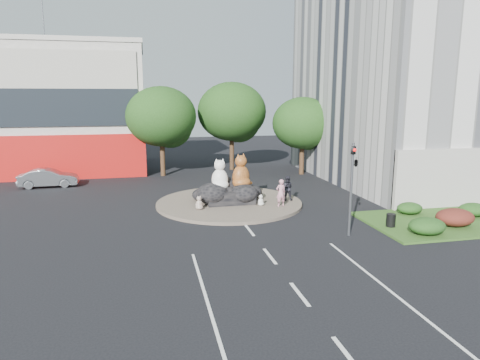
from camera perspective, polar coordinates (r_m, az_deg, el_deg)
The scene contains 22 objects.
ground at distance 20.36m, azimuth 4.00°, elevation -10.11°, with size 120.00×120.00×0.00m, color black.
roundabout_island at distance 29.61m, azimuth -1.45°, elevation -3.08°, with size 10.00×10.00×0.20m, color brown.
rock_plinth at distance 29.48m, azimuth -1.46°, elevation -2.04°, with size 3.20×2.60×0.90m, color black, non-canonical shape.
shophouse_block at distance 47.80m, azimuth -27.98°, elevation 8.44°, with size 25.20×12.30×17.40m.
grass_verge at distance 28.39m, azimuth 26.17°, elevation -4.95°, with size 10.00×6.00×0.12m, color #29531B.
tree_left at distance 40.33m, azimuth -10.36°, elevation 7.95°, with size 6.46×6.46×8.27m.
tree_mid at distance 43.13m, azimuth -1.04°, elevation 8.73°, with size 6.84×6.84×8.76m.
tree_right at distance 41.00m, azimuth 8.41°, elevation 7.19°, with size 5.70×5.70×7.30m.
hedge_near_green at distance 24.95m, azimuth 23.68°, elevation -5.64°, with size 2.00×1.60×0.90m, color #193611.
hedge_red at distance 27.20m, azimuth 26.74°, elevation -4.46°, with size 2.20×1.76×0.99m, color #4D1B14.
hedge_mid_green at distance 29.91m, azimuth 28.66°, elevation -3.48°, with size 1.80×1.44×0.81m, color #193611.
hedge_back_green at distance 28.80m, azimuth 21.68°, elevation -3.51°, with size 1.60×1.28×0.72m, color #193611.
traffic_light at distance 23.07m, azimuth 14.94°, elevation 1.41°, with size 0.44×1.24×5.00m.
street_lamp at distance 32.04m, azimuth 22.48°, elevation 5.26°, with size 2.34×0.22×8.06m.
cat_white at distance 28.92m, azimuth -2.72°, elevation 0.78°, with size 1.29×1.12×2.15m, color white, non-canonical shape.
cat_tabby at distance 29.41m, azimuth 0.12°, elevation 1.23°, with size 1.45×1.25×2.41m, color #C16E28, non-canonical shape.
kitten_calico at distance 27.61m, azimuth -5.47°, elevation -2.99°, with size 0.54×0.47×0.90m, color silver, non-canonical shape.
kitten_white at distance 28.45m, azimuth 2.78°, elevation -2.66°, with size 0.46×0.40×0.77m, color silver, non-canonical shape.
pedestrian_pink at distance 28.28m, azimuth 5.46°, elevation -1.71°, with size 0.66×0.43×1.81m, color #CE8598.
pedestrian_dark at distance 29.90m, azimuth 6.28°, elevation -1.09°, with size 0.85×0.66×1.74m, color black.
parked_car at distance 38.47m, azimuth -24.18°, elevation 0.26°, with size 1.61×4.61×1.52m, color #94979B.
litter_bin at distance 25.65m, azimuth 19.47°, elevation -5.08°, with size 0.51×0.51×0.74m, color black.
Camera 1 is at (-5.43, -18.18, 7.37)m, focal length 32.00 mm.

